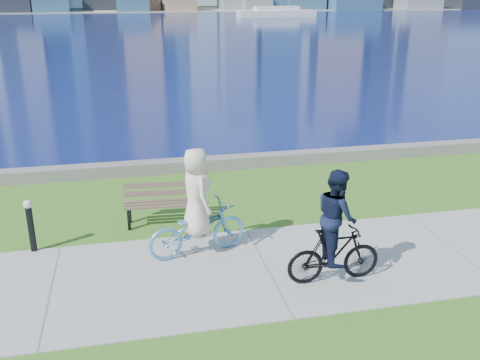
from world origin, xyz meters
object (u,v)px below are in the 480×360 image
object	(u,v)px
park_bench	(163,200)
bollard_lamp	(30,222)
cyclist_woman	(197,216)
cyclist_man	(335,236)

from	to	relation	value
park_bench	bollard_lamp	world-z (taller)	bollard_lamp
park_bench	bollard_lamp	bearing A→B (deg)	-158.26
park_bench	cyclist_woman	bearing A→B (deg)	-68.42
park_bench	cyclist_man	world-z (taller)	cyclist_man
cyclist_woman	cyclist_man	distance (m)	2.79
park_bench	cyclist_woman	xyz separation A→B (m)	(0.55, -1.72, 0.29)
park_bench	bollard_lamp	size ratio (longest dim) A/B	1.58
bollard_lamp	cyclist_man	size ratio (longest dim) A/B	0.53
park_bench	bollard_lamp	distance (m)	2.88
park_bench	bollard_lamp	xyz separation A→B (m)	(-2.74, -0.88, 0.10)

